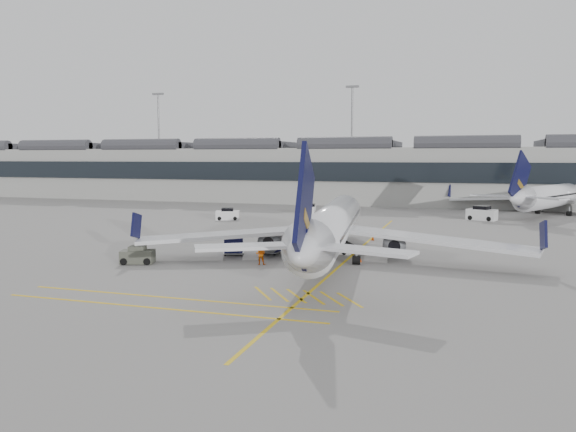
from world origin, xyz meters
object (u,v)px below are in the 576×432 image
(baggage_cart_a, at_px, (271,244))
(pushback_tug, at_px, (138,256))
(ramp_agent_a, at_px, (300,242))
(ramp_agent_b, at_px, (261,254))
(airliner_main, at_px, (331,227))
(belt_loader, at_px, (333,247))

(baggage_cart_a, bearing_deg, pushback_tug, -132.65)
(ramp_agent_a, xyz_separation_m, ramp_agent_b, (-1.55, -6.80, -0.10))
(airliner_main, xyz_separation_m, pushback_tug, (-15.65, -6.73, -2.31))
(belt_loader, height_order, pushback_tug, belt_loader)
(airliner_main, relative_size, pushback_tug, 12.19)
(baggage_cart_a, bearing_deg, ramp_agent_a, 36.46)
(baggage_cart_a, height_order, ramp_agent_b, ramp_agent_b)
(airliner_main, distance_m, belt_loader, 4.67)
(ramp_agent_b, distance_m, pushback_tug, 10.76)
(airliner_main, height_order, baggage_cart_a, airliner_main)
(belt_loader, xyz_separation_m, baggage_cart_a, (-5.53, -2.48, 0.38))
(belt_loader, xyz_separation_m, ramp_agent_b, (-4.60, -7.84, 0.36))
(ramp_agent_a, relative_size, pushback_tug, 0.64)
(baggage_cart_a, relative_size, pushback_tug, 0.57)
(baggage_cart_a, xyz_separation_m, ramp_agent_b, (0.93, -5.37, -0.01))
(ramp_agent_a, bearing_deg, belt_loader, -16.50)
(belt_loader, bearing_deg, ramp_agent_b, -109.23)
(airliner_main, relative_size, ramp_agent_b, 21.10)
(belt_loader, bearing_deg, pushback_tug, -133.42)
(ramp_agent_a, bearing_deg, pushback_tug, -176.61)
(airliner_main, distance_m, baggage_cart_a, 6.69)
(airliner_main, relative_size, baggage_cart_a, 21.56)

